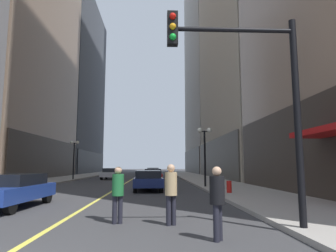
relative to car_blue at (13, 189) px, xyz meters
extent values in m
plane|color=#38383A|center=(2.87, 26.73, -0.72)|extent=(200.00, 200.00, 0.00)
cube|color=#9E9991|center=(-5.38, 26.73, -0.65)|extent=(4.50, 78.00, 0.15)
cube|color=#9E9991|center=(11.12, 26.73, -0.65)|extent=(4.50, 78.00, 0.15)
cube|color=#E5D64C|center=(2.87, 26.73, -0.72)|extent=(0.16, 70.00, 0.01)
cube|color=#332A23|center=(-7.73, 26.23, 1.78)|extent=(0.50, 22.80, 5.00)
cube|color=#4C515B|center=(-13.51, 51.73, 17.99)|extent=(11.75, 26.00, 37.42)
cube|color=black|center=(-7.73, 51.73, 1.53)|extent=(0.50, 24.70, 4.49)
cube|color=#332A23|center=(13.47, 2.73, 1.78)|extent=(0.50, 20.90, 5.00)
cube|color=#403C35|center=(13.47, 26.23, 1.78)|extent=(0.50, 22.80, 5.00)
cube|color=#3A3935|center=(13.47, 51.73, 1.78)|extent=(0.50, 24.70, 5.00)
cube|color=navy|center=(0.00, -0.07, -0.13)|extent=(1.99, 4.59, 0.55)
cube|color=black|center=(0.01, 0.16, 0.35)|extent=(1.70, 2.59, 0.50)
cylinder|color=black|center=(0.73, -1.68, -0.40)|extent=(0.24, 0.65, 0.64)
cylinder|color=black|center=(0.85, 1.49, -0.40)|extent=(0.24, 0.65, 0.64)
cylinder|color=black|center=(-0.73, 1.54, -0.40)|extent=(0.24, 0.65, 0.64)
cube|color=#141E4C|center=(5.17, 7.97, -0.13)|extent=(1.98, 4.82, 0.55)
cube|color=black|center=(5.18, 7.73, 0.35)|extent=(1.70, 2.72, 0.50)
cylinder|color=black|center=(4.32, 9.61, -0.40)|extent=(0.24, 0.65, 0.64)
cylinder|color=black|center=(5.92, 9.66, -0.40)|extent=(0.24, 0.65, 0.64)
cylinder|color=black|center=(4.42, 6.28, -0.40)|extent=(0.24, 0.65, 0.64)
cylinder|color=black|center=(6.02, 6.33, -0.40)|extent=(0.24, 0.65, 0.64)
cube|color=#B21919|center=(5.40, 17.95, -0.13)|extent=(1.83, 4.48, 0.55)
cube|color=black|center=(5.41, 17.73, 0.35)|extent=(1.59, 2.52, 0.50)
cylinder|color=black|center=(4.62, 19.50, -0.40)|extent=(0.23, 0.64, 0.64)
cylinder|color=black|center=(6.14, 19.52, -0.40)|extent=(0.23, 0.64, 0.64)
cylinder|color=black|center=(4.67, 16.38, -0.40)|extent=(0.23, 0.64, 0.64)
cylinder|color=black|center=(6.19, 16.41, -0.40)|extent=(0.23, 0.64, 0.64)
cube|color=#B7B7BC|center=(0.21, 24.52, -0.13)|extent=(1.84, 4.43, 0.55)
cube|color=black|center=(0.21, 24.74, 0.35)|extent=(1.58, 2.49, 0.50)
cylinder|color=black|center=(0.90, 22.96, -0.40)|extent=(0.24, 0.65, 0.64)
cylinder|color=black|center=(-0.58, 23.01, -0.40)|extent=(0.24, 0.65, 0.64)
cylinder|color=black|center=(0.99, 26.03, -0.40)|extent=(0.24, 0.65, 0.64)
cylinder|color=black|center=(-0.48, 26.07, -0.40)|extent=(0.24, 0.65, 0.64)
cube|color=silver|center=(5.37, 31.34, -0.13)|extent=(1.93, 4.13, 0.55)
cube|color=black|center=(5.36, 31.14, 0.35)|extent=(1.64, 2.34, 0.50)
cylinder|color=black|center=(4.69, 32.79, -0.40)|extent=(0.25, 0.65, 0.64)
cylinder|color=black|center=(6.19, 32.72, -0.40)|extent=(0.25, 0.65, 0.64)
cylinder|color=black|center=(4.56, 29.96, -0.40)|extent=(0.25, 0.65, 0.64)
cylinder|color=black|center=(6.06, 29.89, -0.40)|extent=(0.25, 0.65, 0.64)
cylinder|color=black|center=(7.08, -5.43, -0.32)|extent=(0.14, 0.14, 0.79)
cylinder|color=black|center=(6.98, -5.56, -0.32)|extent=(0.14, 0.14, 0.79)
cylinder|color=black|center=(7.03, -5.49, 0.38)|extent=(0.47, 0.47, 0.63)
sphere|color=tan|center=(7.03, -5.49, 0.80)|extent=(0.21, 0.21, 0.21)
cylinder|color=black|center=(6.01, -3.74, -0.31)|extent=(0.14, 0.14, 0.82)
cylinder|color=black|center=(6.16, -3.68, -0.31)|extent=(0.14, 0.14, 0.82)
cylinder|color=tan|center=(6.09, -3.71, 0.42)|extent=(0.45, 0.45, 0.65)
sphere|color=tan|center=(6.09, -3.71, 0.86)|extent=(0.22, 0.22, 0.22)
cylinder|color=black|center=(4.63, -3.39, -0.33)|extent=(0.14, 0.14, 0.79)
cylinder|color=black|center=(4.48, -3.43, -0.33)|extent=(0.14, 0.14, 0.79)
cylinder|color=#1E6633|center=(4.56, -3.41, 0.38)|extent=(0.42, 0.42, 0.62)
sphere|color=tan|center=(4.56, -3.41, 0.79)|extent=(0.21, 0.21, 0.21)
cylinder|color=black|center=(9.27, -4.89, 2.03)|extent=(0.18, 0.18, 5.50)
cylinder|color=black|center=(7.67, -4.89, 4.48)|extent=(3.20, 0.12, 0.12)
cube|color=black|center=(6.07, -4.89, 4.48)|extent=(0.28, 0.24, 0.90)
sphere|color=red|center=(6.07, -5.03, 4.76)|extent=(0.17, 0.17, 0.17)
sphere|color=orange|center=(6.07, -5.03, 4.48)|extent=(0.17, 0.17, 0.17)
sphere|color=green|center=(6.07, -5.03, 4.20)|extent=(0.17, 0.17, 0.17)
cylinder|color=black|center=(-3.53, 21.98, 1.38)|extent=(0.14, 0.14, 4.20)
cylinder|color=black|center=(-3.53, 21.98, 3.43)|extent=(0.80, 0.06, 0.06)
sphere|color=white|center=(-3.88, 21.98, 3.53)|extent=(0.36, 0.36, 0.36)
sphere|color=white|center=(-3.18, 21.98, 3.53)|extent=(0.36, 0.36, 0.36)
cylinder|color=black|center=(9.27, 9.59, 1.38)|extent=(0.14, 0.14, 4.20)
cylinder|color=black|center=(9.27, 9.59, 3.43)|extent=(0.80, 0.06, 0.06)
sphere|color=white|center=(8.92, 9.59, 3.53)|extent=(0.36, 0.36, 0.36)
sphere|color=white|center=(9.62, 9.59, 3.53)|extent=(0.36, 0.36, 0.36)
cylinder|color=red|center=(9.77, 4.54, -0.32)|extent=(0.28, 0.28, 0.80)
camera|label=1|loc=(5.64, -12.30, 0.94)|focal=32.03mm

